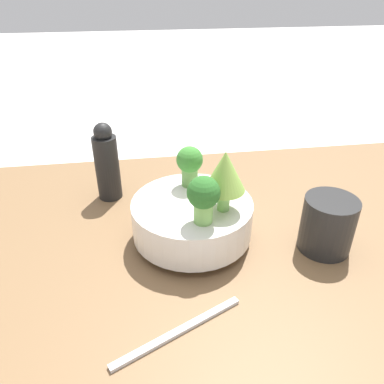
{
  "coord_description": "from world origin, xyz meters",
  "views": [
    {
      "loc": [
        -0.11,
        -0.53,
        0.46
      ],
      "look_at": [
        -0.04,
        0.0,
        0.14
      ],
      "focal_mm": 35.0,
      "sensor_mm": 36.0,
      "label": 1
    }
  ],
  "objects_px": {
    "bowl": "(192,218)",
    "cup": "(327,224)",
    "pepper_mill": "(107,163)",
    "fork": "(179,331)"
  },
  "relations": [
    {
      "from": "cup",
      "to": "bowl",
      "type": "bearing_deg",
      "value": 165.3
    },
    {
      "from": "pepper_mill",
      "to": "cup",
      "type": "bearing_deg",
      "value": -31.57
    },
    {
      "from": "pepper_mill",
      "to": "fork",
      "type": "distance_m",
      "value": 0.39
    },
    {
      "from": "pepper_mill",
      "to": "fork",
      "type": "xyz_separation_m",
      "value": [
        0.1,
        -0.37,
        -0.07
      ]
    },
    {
      "from": "cup",
      "to": "fork",
      "type": "height_order",
      "value": "cup"
    },
    {
      "from": "bowl",
      "to": "fork",
      "type": "xyz_separation_m",
      "value": [
        -0.05,
        -0.2,
        -0.04
      ]
    },
    {
      "from": "bowl",
      "to": "cup",
      "type": "bearing_deg",
      "value": -14.7
    },
    {
      "from": "bowl",
      "to": "cup",
      "type": "xyz_separation_m",
      "value": [
        0.22,
        -0.06,
        0.0
      ]
    },
    {
      "from": "bowl",
      "to": "pepper_mill",
      "type": "distance_m",
      "value": 0.23
    },
    {
      "from": "fork",
      "to": "cup",
      "type": "bearing_deg",
      "value": 27.58
    }
  ]
}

